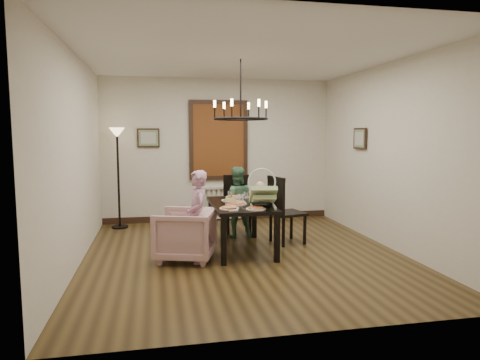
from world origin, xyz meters
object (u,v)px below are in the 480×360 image
object	(u,v)px
chair_right	(288,209)
elderly_woman	(198,224)
chair_far	(238,205)
armchair	(185,235)
floor_lamp	(118,179)
dining_table	(241,209)
seated_man	(236,208)
baby_bouncer	(263,194)
drinking_glass	(251,198)

from	to	relation	value
chair_right	elderly_woman	xyz separation A→B (m)	(-1.50, -0.73, -0.02)
chair_far	armchair	size ratio (longest dim) A/B	1.32
elderly_woman	floor_lamp	xyz separation A→B (m)	(-1.21, 2.38, 0.38)
chair_right	floor_lamp	size ratio (longest dim) A/B	0.60
dining_table	seated_man	bearing A→B (deg)	84.23
chair_far	elderly_woman	distance (m)	1.68
chair_far	baby_bouncer	world-z (taller)	baby_bouncer
baby_bouncer	chair_right	bearing A→B (deg)	57.49
elderly_woman	chair_right	bearing A→B (deg)	109.17
chair_right	baby_bouncer	xyz separation A→B (m)	(-0.57, -0.65, 0.36)
chair_right	dining_table	bearing A→B (deg)	93.18
armchair	baby_bouncer	bearing A→B (deg)	103.76
seated_man	drinking_glass	bearing A→B (deg)	99.30
dining_table	chair_far	distance (m)	1.00
dining_table	floor_lamp	world-z (taller)	floor_lamp
armchair	chair_right	bearing A→B (deg)	126.27
floor_lamp	baby_bouncer	bearing A→B (deg)	-47.02
armchair	floor_lamp	bearing A→B (deg)	-138.17
elderly_woman	baby_bouncer	bearing A→B (deg)	88.40
chair_right	armchair	size ratio (longest dim) A/B	1.39
seated_man	floor_lamp	world-z (taller)	floor_lamp
dining_table	chair_right	bearing A→B (deg)	17.93
dining_table	chair_far	xyz separation A→B (m)	(0.14, 0.98, -0.11)
armchair	baby_bouncer	xyz separation A→B (m)	(1.09, -0.06, 0.54)
dining_table	drinking_glass	bearing A→B (deg)	-9.71
elderly_woman	floor_lamp	size ratio (longest dim) A/B	0.58
drinking_glass	floor_lamp	size ratio (longest dim) A/B	0.09
armchair	elderly_woman	world-z (taller)	elderly_woman
seated_man	drinking_glass	world-z (taller)	seated_man
elderly_woman	drinking_glass	bearing A→B (deg)	111.11
elderly_woman	baby_bouncer	world-z (taller)	baby_bouncer
seated_man	floor_lamp	xyz separation A→B (m)	(-1.99, 1.11, 0.41)
elderly_woman	baby_bouncer	size ratio (longest dim) A/B	1.79
chair_right	armchair	bearing A→B (deg)	95.16
dining_table	drinking_glass	size ratio (longest dim) A/B	9.80
seated_man	baby_bouncer	size ratio (longest dim) A/B	1.70
chair_far	seated_man	xyz separation A→B (m)	(-0.06, -0.19, -0.02)
chair_far	chair_right	bearing A→B (deg)	-44.03
dining_table	floor_lamp	distance (m)	2.70
chair_far	chair_right	size ratio (longest dim) A/B	0.94
seated_man	drinking_glass	distance (m)	0.88
chair_right	seated_man	distance (m)	0.91
chair_right	drinking_glass	size ratio (longest dim) A/B	7.01
armchair	floor_lamp	distance (m)	2.53
armchair	drinking_glass	size ratio (longest dim) A/B	5.03
chair_right	baby_bouncer	bearing A→B (deg)	124.03
chair_far	drinking_glass	xyz separation A→B (m)	(0.01, -1.01, 0.27)
baby_bouncer	floor_lamp	xyz separation A→B (m)	(-2.14, 2.29, 0.00)
seated_man	floor_lamp	bearing A→B (deg)	-24.58
elderly_woman	armchair	bearing A→B (deg)	-137.81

